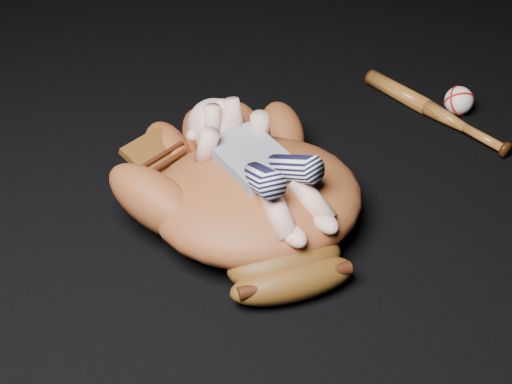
# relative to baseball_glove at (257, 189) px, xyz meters

# --- Properties ---
(baseball_glove) EXTENTS (0.60, 0.65, 0.17)m
(baseball_glove) POSITION_rel_baseball_glove_xyz_m (0.00, 0.00, 0.00)
(baseball_glove) COLOR brown
(baseball_glove) RESTS_ON ground
(newborn_baby) EXTENTS (0.18, 0.39, 0.16)m
(newborn_baby) POSITION_rel_baseball_glove_xyz_m (0.01, -0.00, 0.06)
(newborn_baby) COLOR #DCA38E
(newborn_baby) RESTS_ON baseball_glove
(baseball_bat) EXTENTS (0.07, 0.41, 0.04)m
(baseball_bat) POSITION_rel_baseball_glove_xyz_m (0.54, 0.10, -0.07)
(baseball_bat) COLOR #96521D
(baseball_bat) RESTS_ON ground
(baseball) EXTENTS (0.07, 0.07, 0.07)m
(baseball) POSITION_rel_baseball_glove_xyz_m (0.61, 0.09, -0.05)
(baseball) COLOR white
(baseball) RESTS_ON ground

